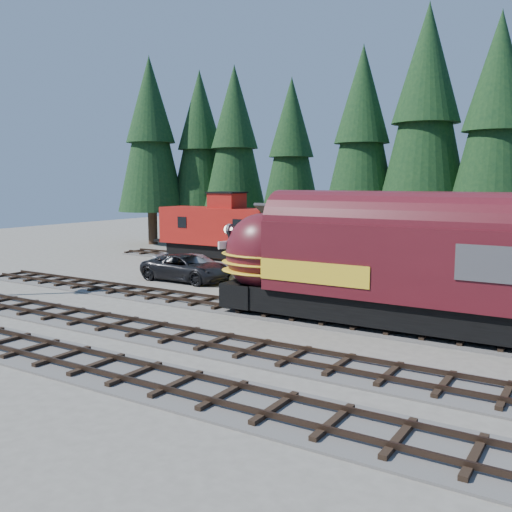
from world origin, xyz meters
The scene contains 8 objects.
ground centered at (0.00, 0.00, 0.00)m, with size 120.00×120.00×0.00m, color #6B665B.
track_spur centered at (-10.00, 18.00, 0.06)m, with size 32.00×3.20×0.33m.
depot centered at (0.00, 10.50, 2.96)m, with size 12.80×7.00×5.30m.
conifer_backdrop centered at (3.44, 24.22, 10.37)m, with size 79.37×21.79×17.63m.
locomotive centered at (2.21, 4.00, 2.68)m, with size 16.97×3.37×4.61m.
caboose centered at (-16.66, 18.00, 2.58)m, with size 9.98×2.89×5.19m.
pickup_truck_a centered at (-12.60, 8.92, 0.87)m, with size 2.88×6.24×1.73m, color black.
pickup_truck_b centered at (-12.68, 10.06, 0.81)m, with size 2.26×5.56×1.61m, color #A7AAAF.
Camera 1 is at (10.73, -19.88, 6.53)m, focal length 40.00 mm.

